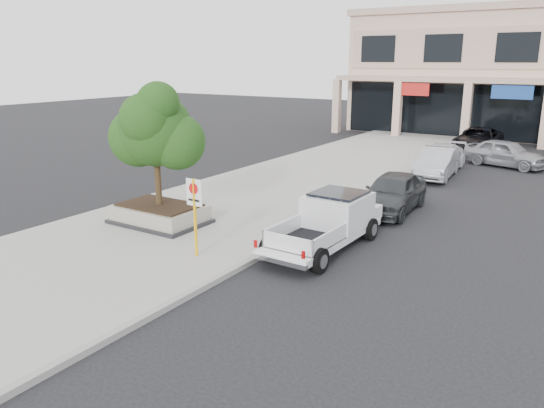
{
  "coord_description": "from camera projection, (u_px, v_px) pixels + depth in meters",
  "views": [
    {
      "loc": [
        6.68,
        -11.66,
        5.69
      ],
      "look_at": [
        -1.75,
        1.5,
        1.42
      ],
      "focal_mm": 35.0,
      "sensor_mm": 36.0,
      "label": 1
    }
  ],
  "objects": [
    {
      "name": "ground",
      "position": [
        296.0,
        275.0,
        14.45
      ],
      "size": [
        120.0,
        120.0,
        0.0
      ],
      "primitive_type": "plane",
      "color": "black",
      "rests_on": "ground"
    },
    {
      "name": "sidewalk",
      "position": [
        255.0,
        198.0,
        22.16
      ],
      "size": [
        8.0,
        52.0,
        0.15
      ],
      "primitive_type": "cube",
      "color": "gray",
      "rests_on": "ground"
    },
    {
      "name": "curb",
      "position": [
        340.0,
        213.0,
        20.11
      ],
      "size": [
        0.2,
        52.0,
        0.15
      ],
      "primitive_type": "cube",
      "color": "gray",
      "rests_on": "ground"
    },
    {
      "name": "planter",
      "position": [
        160.0,
        214.0,
        18.52
      ],
      "size": [
        3.2,
        2.2,
        0.68
      ],
      "color": "black",
      "rests_on": "sidewalk"
    },
    {
      "name": "planter_tree",
      "position": [
        161.0,
        130.0,
        17.8
      ],
      "size": [
        2.9,
        2.55,
        4.0
      ],
      "color": "#302412",
      "rests_on": "planter"
    },
    {
      "name": "no_parking_sign",
      "position": [
        195.0,
        207.0,
        15.1
      ],
      "size": [
        0.55,
        0.09,
        2.3
      ],
      "color": "#FAB50D",
      "rests_on": "sidewalk"
    },
    {
      "name": "hedge",
      "position": [
        322.0,
        204.0,
        19.22
      ],
      "size": [
        1.1,
        0.99,
        0.93
      ],
      "primitive_type": "ellipsoid",
      "color": "#1E4213",
      "rests_on": "sidewalk"
    },
    {
      "name": "pickup_truck",
      "position": [
        323.0,
        224.0,
        16.23
      ],
      "size": [
        2.07,
        5.27,
        1.64
      ],
      "primitive_type": null,
      "rotation": [
        0.0,
        0.0,
        -0.03
      ],
      "color": "white",
      "rests_on": "ground"
    },
    {
      "name": "curb_car_a",
      "position": [
        393.0,
        192.0,
        20.36
      ],
      "size": [
        1.97,
        4.5,
        1.51
      ],
      "primitive_type": "imported",
      "rotation": [
        0.0,
        0.0,
        0.04
      ],
      "color": "#2F3234",
      "rests_on": "ground"
    },
    {
      "name": "curb_car_b",
      "position": [
        437.0,
        163.0,
        26.27
      ],
      "size": [
        1.89,
        4.55,
        1.46
      ],
      "primitive_type": "imported",
      "rotation": [
        0.0,
        0.0,
        0.08
      ],
      "color": "#AAACB2",
      "rests_on": "ground"
    },
    {
      "name": "curb_car_c",
      "position": [
        440.0,
        158.0,
        27.9
      ],
      "size": [
        1.9,
        4.65,
        1.35
      ],
      "primitive_type": "imported",
      "rotation": [
        0.0,
        0.0,
        0.0
      ],
      "color": "silver",
      "rests_on": "ground"
    },
    {
      "name": "curb_car_d",
      "position": [
        478.0,
        140.0,
        33.46
      ],
      "size": [
        2.92,
        5.72,
        1.55
      ],
      "primitive_type": "imported",
      "rotation": [
        0.0,
        0.0,
        0.06
      ],
      "color": "black",
      "rests_on": "ground"
    },
    {
      "name": "lot_car_a",
      "position": [
        506.0,
        153.0,
        28.89
      ],
      "size": [
        4.7,
        2.94,
        1.49
      ],
      "primitive_type": "imported",
      "rotation": [
        0.0,
        0.0,
        1.28
      ],
      "color": "#98999F",
      "rests_on": "ground"
    }
  ]
}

